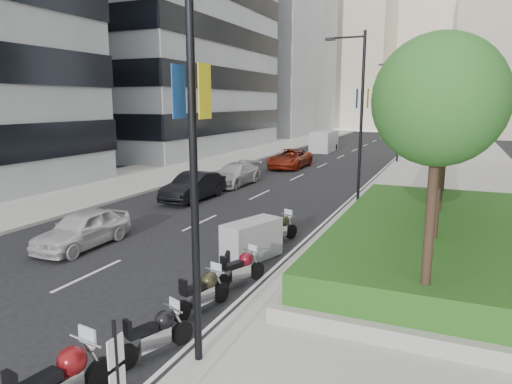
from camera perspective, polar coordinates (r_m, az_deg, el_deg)
The scene contains 28 objects.
ground at distance 12.22m, azimuth -28.23°, elevation -16.51°, with size 160.00×160.00×0.00m, color black.
sidewalk_right at distance 36.86m, azimuth 23.39°, elevation 1.92°, with size 10.00×100.00×0.15m, color #9E9B93.
sidewalk_left at distance 42.35m, azimuth -6.32°, elevation 3.86°, with size 8.00×100.00×0.15m, color #9E9B93.
lane_edge at distance 37.23m, azimuth 15.21°, elevation 2.43°, with size 0.12×100.00×0.01m, color silver.
lane_centre at distance 38.30m, azimuth 7.49°, elevation 2.96°, with size 0.12×100.00×0.01m, color silver.
building_grey_far at distance 83.78m, azimuth 0.15°, elevation 17.73°, with size 22.00×26.00×30.00m, color gray.
building_cream_left at distance 110.42m, azimuth 9.61°, elevation 17.04°, with size 26.00×24.00×34.00m, color #B7AD93.
building_cream_centre at distance 127.39m, azimuth 21.08°, elevation 16.57°, with size 30.00×24.00×38.00m, color #B7AD93.
planter at distance 17.27m, azimuth 26.34°, elevation -7.06°, with size 10.00×14.00×0.40m, color #9A9890.
hedge at distance 17.11m, azimuth 26.51°, elevation -5.14°, with size 9.40×13.40×0.80m, color #154313.
tree_0 at distance 10.48m, azimuth 21.92°, elevation 10.48°, with size 2.80×2.80×6.30m.
tree_1 at distance 14.48m, azimuth 22.43°, elevation 10.41°, with size 2.80×2.80×6.30m.
tree_2 at distance 18.48m, azimuth 22.73°, elevation 10.37°, with size 2.80×2.80×6.30m.
tree_3 at distance 22.48m, azimuth 22.91°, elevation 10.35°, with size 2.80×2.80×6.30m.
lamp_post_0 at distance 8.84m, azimuth -8.84°, elevation 8.83°, with size 2.34×0.45×9.00m.
lamp_post_1 at distance 24.93m, azimuth 12.73°, elevation 10.11°, with size 2.34×0.45×9.00m.
lamp_post_2 at distance 42.74m, azimuth 17.36°, elevation 10.20°, with size 2.34×0.45×9.00m.
motorcycle_1 at distance 9.17m, azimuth -23.27°, elevation -21.12°, with size 0.81×2.42×1.21m.
motorcycle_2 at distance 10.49m, azimuth -12.34°, elevation -16.86°, with size 0.89×1.87×0.98m.
motorcycle_3 at distance 12.27m, azimuth -6.62°, elevation -12.29°, with size 0.76×1.99×1.01m.
motorcycle_4 at distance 13.81m, azimuth -1.90°, elevation -9.54°, with size 0.92×1.86×0.98m.
motorcycle_5 at distance 15.91m, azimuth -0.53°, elevation -6.08°, with size 1.60×2.45×1.38m.
motorcycle_6 at distance 17.85m, azimuth 2.91°, elevation -4.59°, with size 0.97×2.01×1.05m.
car_a at distance 18.50m, azimuth -20.84°, elevation -4.31°, with size 1.67×4.15×1.41m, color silver.
car_b at distance 25.76m, azimuth -7.80°, elevation 0.69°, with size 1.63×4.69×1.54m, color black.
car_c at distance 30.21m, azimuth -2.66°, elevation 2.22°, with size 2.01×4.94×1.43m, color #ACACAE.
car_d at distance 38.31m, azimuth 4.26°, elevation 4.19°, with size 2.59×5.61×1.56m, color maroon.
delivery_van at distance 51.55m, azimuth 8.47°, elevation 6.19°, with size 2.16×5.40×2.25m.
Camera 1 is at (8.84, -6.48, 5.40)m, focal length 32.00 mm.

